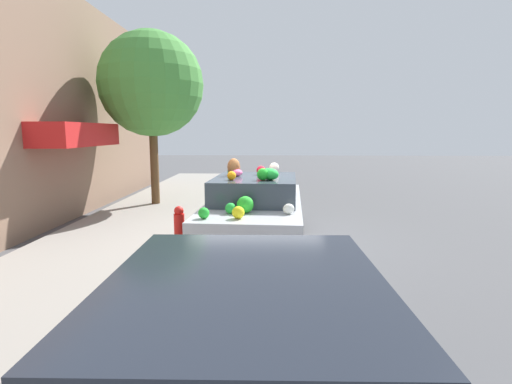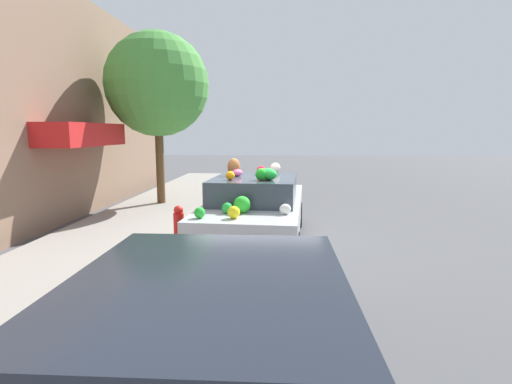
# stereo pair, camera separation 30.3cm
# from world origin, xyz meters

# --- Properties ---
(ground_plane) EXTENTS (60.00, 60.00, 0.00)m
(ground_plane) POSITION_xyz_m (0.00, 0.00, 0.00)
(ground_plane) COLOR #4C4C4F
(sidewalk_curb) EXTENTS (24.00, 3.20, 0.14)m
(sidewalk_curb) POSITION_xyz_m (0.00, 2.70, 0.07)
(sidewalk_curb) COLOR gray
(sidewalk_curb) RESTS_ON ground
(building_facade) EXTENTS (18.00, 1.20, 5.79)m
(building_facade) POSITION_xyz_m (0.07, 4.92, 2.86)
(building_facade) COLOR #846651
(building_facade) RESTS_ON ground
(street_tree) EXTENTS (2.95, 2.95, 4.91)m
(street_tree) POSITION_xyz_m (3.53, 3.10, 3.56)
(street_tree) COLOR brown
(street_tree) RESTS_ON sidewalk_curb
(fire_hydrant) EXTENTS (0.20, 0.20, 0.70)m
(fire_hydrant) POSITION_xyz_m (-0.59, 1.47, 0.49)
(fire_hydrant) COLOR red
(fire_hydrant) RESTS_ON sidewalk_curb
(art_car) EXTENTS (4.64, 2.06, 1.72)m
(art_car) POSITION_xyz_m (-0.03, 0.02, 0.72)
(art_car) COLOR #B7BABF
(art_car) RESTS_ON ground
(parked_car_plain) EXTENTS (4.30, 1.90, 1.41)m
(parked_car_plain) POSITION_xyz_m (-5.65, -0.11, 0.74)
(parked_car_plain) COLOR gray
(parked_car_plain) RESTS_ON ground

